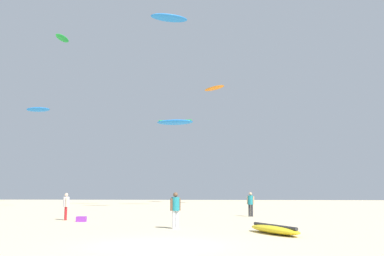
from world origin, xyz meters
TOP-DOWN VIEW (x-y plane):
  - ground_plane at (0.00, 0.00)m, footprint 120.00×120.00m
  - person_foreground at (-0.10, 6.26)m, footprint 0.48×0.42m
  - person_midground at (4.29, 15.80)m, footprint 0.51×0.39m
  - person_left at (-7.58, 11.49)m, footprint 0.38×0.52m
  - kite_grounded_near at (4.47, 4.09)m, footprint 2.44×3.46m
  - cooler_box at (-6.15, 10.23)m, footprint 0.56×0.36m
  - kite_aloft_0 at (-17.54, 28.98)m, footprint 2.63×0.79m
  - kite_aloft_1 at (-3.35, 29.55)m, footprint 4.36×2.69m
  - kite_aloft_2 at (-20.21, 41.70)m, footprint 1.48×3.40m
  - kite_aloft_3 at (1.46, 41.50)m, footprint 3.40×3.58m
  - kite_aloft_4 at (-3.19, 34.89)m, footprint 4.44×1.62m

SIDE VIEW (x-z plane):
  - ground_plane at x=0.00m, z-range 0.00..0.00m
  - cooler_box at x=-6.15m, z-range 0.00..0.32m
  - kite_grounded_near at x=4.47m, z-range -0.02..0.41m
  - person_left at x=-7.58m, z-range 0.14..1.82m
  - person_midground at x=4.29m, z-range 0.14..1.85m
  - person_foreground at x=-0.10m, z-range 0.15..1.93m
  - kite_aloft_4 at x=-3.19m, z-range 9.48..10.25m
  - kite_aloft_0 at x=-17.54m, z-range 10.18..10.77m
  - kite_aloft_3 at x=1.46m, z-range 15.34..15.79m
  - kite_aloft_1 at x=-3.35m, z-range 20.36..21.19m
  - kite_aloft_2 at x=-20.21m, z-range 22.90..23.68m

